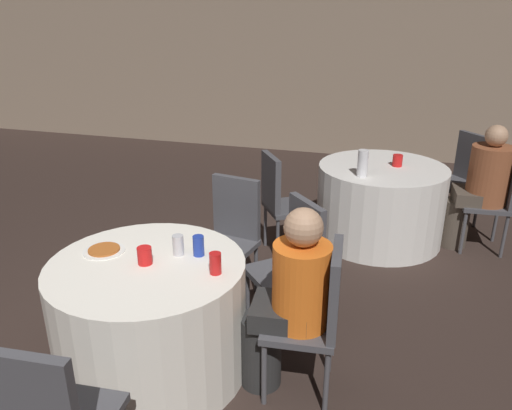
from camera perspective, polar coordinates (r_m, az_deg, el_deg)
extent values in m
plane|color=#332621|center=(3.26, -11.63, -18.50)|extent=(16.00, 16.00, 0.00)
cube|color=gray|center=(7.52, 6.69, 16.41)|extent=(16.00, 0.06, 2.80)
cylinder|color=white|center=(3.10, -11.95, -12.43)|extent=(1.14, 1.14, 0.72)
cylinder|color=white|center=(4.83, 13.97, 0.19)|extent=(1.17, 1.17, 0.72)
cube|color=#47474C|center=(3.34, 2.94, -7.94)|extent=(0.57, 0.57, 0.04)
cube|color=#47474C|center=(3.31, 5.75, -3.37)|extent=(0.29, 0.31, 0.47)
cylinder|color=#4C4C51|center=(3.27, 1.67, -13.33)|extent=(0.03, 0.03, 0.41)
cylinder|color=#4C4C51|center=(3.52, -0.96, -10.49)|extent=(0.03, 0.03, 0.41)
cylinder|color=#4C4C51|center=(3.41, 6.83, -11.80)|extent=(0.03, 0.03, 0.41)
cylinder|color=#4C4C51|center=(3.66, 3.92, -9.20)|extent=(0.03, 0.03, 0.41)
cube|color=#47474C|center=(3.70, -3.55, -4.86)|extent=(0.47, 0.47, 0.04)
cube|color=#47474C|center=(3.74, -2.26, -0.25)|extent=(0.38, 0.12, 0.47)
cylinder|color=#4C4C51|center=(3.61, -2.46, -9.67)|extent=(0.03, 0.03, 0.41)
cylinder|color=#4C4C51|center=(3.76, -7.05, -8.39)|extent=(0.03, 0.03, 0.41)
cylinder|color=#4C4C51|center=(3.86, 0.00, -7.33)|extent=(0.03, 0.03, 0.41)
cylinder|color=#4C4C51|center=(4.01, -4.37, -6.25)|extent=(0.03, 0.03, 0.41)
cube|color=#47474C|center=(2.19, -24.36, -20.20)|extent=(0.38, 0.08, 0.47)
cube|color=#47474C|center=(2.87, 5.02, -13.54)|extent=(0.43, 0.43, 0.04)
cube|color=#47474C|center=(2.72, 9.02, -9.46)|extent=(0.08, 0.38, 0.47)
cylinder|color=#4C4C51|center=(2.89, 0.93, -18.73)|extent=(0.03, 0.03, 0.41)
cylinder|color=#4C4C51|center=(3.16, 2.08, -14.79)|extent=(0.03, 0.03, 0.41)
cylinder|color=#4C4C51|center=(2.87, 8.03, -19.43)|extent=(0.03, 0.03, 0.41)
cylinder|color=#4C4C51|center=(3.13, 8.46, -15.37)|extent=(0.03, 0.03, 0.41)
cube|color=#47474C|center=(4.92, 24.61, 0.06)|extent=(0.43, 0.43, 0.04)
cube|color=#47474C|center=(4.89, 27.12, 2.68)|extent=(0.08, 0.38, 0.47)
cylinder|color=#4C4C51|center=(4.82, 22.60, -2.98)|extent=(0.03, 0.03, 0.41)
cylinder|color=#4C4C51|center=(5.12, 22.03, -1.43)|extent=(0.03, 0.03, 0.41)
cylinder|color=#4C4C51|center=(4.89, 26.50, -3.25)|extent=(0.03, 0.03, 0.41)
cylinder|color=#4C4C51|center=(5.20, 25.70, -1.71)|extent=(0.03, 0.03, 0.41)
cube|color=#47474C|center=(4.42, 3.88, -0.28)|extent=(0.55, 0.55, 0.04)
cube|color=#47474C|center=(4.27, 1.71, 2.64)|extent=(0.25, 0.34, 0.47)
cylinder|color=#4C4C51|center=(4.71, 5.01, -1.83)|extent=(0.03, 0.03, 0.41)
cylinder|color=#4C4C51|center=(4.43, 6.65, -3.51)|extent=(0.03, 0.03, 0.41)
cylinder|color=#4C4C51|center=(4.60, 1.08, -2.33)|extent=(0.03, 0.03, 0.41)
cylinder|color=#4C4C51|center=(4.31, 2.49, -4.09)|extent=(0.03, 0.03, 0.41)
cube|color=#47474C|center=(5.39, 21.75, 2.27)|extent=(0.56, 0.56, 0.04)
cube|color=#47474C|center=(5.44, 23.47, 5.04)|extent=(0.28, 0.32, 0.47)
cylinder|color=#4C4C51|center=(5.23, 21.37, -0.85)|extent=(0.03, 0.03, 0.41)
cylinder|color=#4C4C51|center=(5.46, 18.92, 0.39)|extent=(0.03, 0.03, 0.41)
cylinder|color=#4C4C51|center=(5.47, 23.92, -0.28)|extent=(0.03, 0.03, 0.41)
cylinder|color=#4C4C51|center=(5.69, 21.47, 0.89)|extent=(0.03, 0.03, 0.41)
cylinder|color=#4C4238|center=(4.95, 21.77, -1.93)|extent=(0.24, 0.24, 0.45)
cube|color=#4C4238|center=(4.88, 23.48, 0.93)|extent=(0.34, 0.36, 0.12)
cylinder|color=brown|center=(4.84, 25.11, 3.12)|extent=(0.36, 0.36, 0.52)
sphere|color=tan|center=(4.75, 25.79, 7.13)|extent=(0.19, 0.19, 0.19)
cylinder|color=#282828|center=(3.02, 0.57, -16.27)|extent=(0.24, 0.24, 0.45)
cube|color=#282828|center=(2.84, 2.82, -12.17)|extent=(0.34, 0.33, 0.12)
cylinder|color=orange|center=(2.73, 5.20, -9.11)|extent=(0.32, 0.32, 0.48)
sphere|color=tan|center=(2.57, 5.46, -2.55)|extent=(0.21, 0.21, 0.21)
cylinder|color=white|center=(3.12, -16.96, -5.02)|extent=(0.25, 0.25, 0.01)
cylinder|color=#B25B23|center=(3.12, -16.98, -4.88)|extent=(0.19, 0.19, 0.01)
cylinder|color=#1E38A5|center=(2.93, -6.58, -4.65)|extent=(0.07, 0.07, 0.12)
cylinder|color=red|center=(2.73, -4.67, -6.66)|extent=(0.07, 0.07, 0.12)
cylinder|color=silver|center=(2.96, -8.88, -4.54)|extent=(0.07, 0.07, 0.12)
cylinder|color=red|center=(2.90, -12.61, -5.67)|extent=(0.08, 0.08, 0.10)
cylinder|color=white|center=(4.35, 12.10, 4.67)|extent=(0.09, 0.09, 0.23)
cylinder|color=red|center=(4.74, 15.87, 4.91)|extent=(0.09, 0.09, 0.11)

